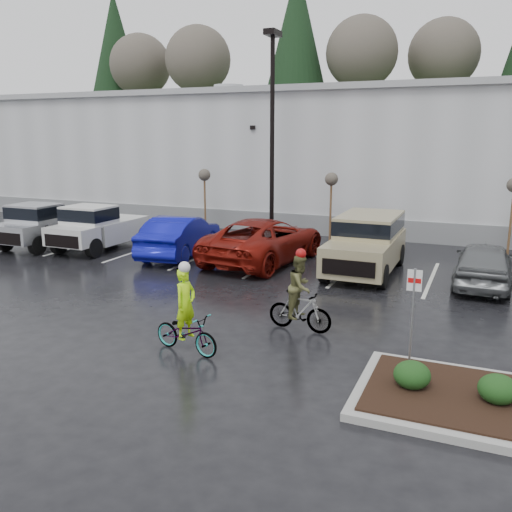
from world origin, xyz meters
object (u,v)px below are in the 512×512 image
at_px(sapling_west, 204,178).
at_px(car_blue, 180,236).
at_px(pickup_white, 104,226).
at_px(car_grey, 484,264).
at_px(lamppost, 272,115).
at_px(cyclist_hivis, 186,324).
at_px(car_red, 264,240).
at_px(sapling_mid, 331,183).
at_px(fire_lane_sign, 413,306).
at_px(suv_tan, 366,245).
at_px(cyclist_olive, 300,301).
at_px(pickup_silver, 51,223).

distance_m(sapling_west, car_blue, 5.77).
distance_m(pickup_white, car_grey, 15.39).
height_order(lamppost, car_blue, lamppost).
bearing_deg(cyclist_hivis, car_red, 21.90).
relative_size(sapling_mid, pickup_white, 0.62).
bearing_deg(car_blue, cyclist_hivis, 113.69).
bearing_deg(fire_lane_sign, car_grey, 80.18).
xyz_separation_m(suv_tan, car_grey, (3.93, -0.18, -0.28)).
bearing_deg(fire_lane_sign, suv_tan, 108.57).
xyz_separation_m(sapling_mid, cyclist_hivis, (0.48, -13.86, -2.06)).
distance_m(fire_lane_sign, cyclist_olive, 3.23).
relative_size(car_red, cyclist_hivis, 2.90).
bearing_deg(sapling_west, cyclist_olive, -52.23).
relative_size(pickup_white, cyclist_olive, 2.44).
xyz_separation_m(sapling_mid, suv_tan, (2.68, -5.01, -1.70)).
xyz_separation_m(fire_lane_sign, pickup_silver, (-16.62, 7.27, -0.43)).
xyz_separation_m(car_grey, cyclist_olive, (-4.21, -6.31, 0.04)).
xyz_separation_m(cyclist_hivis, cyclist_olive, (1.93, 2.36, 0.12)).
distance_m(car_red, cyclist_olive, 7.62).
relative_size(suv_tan, cyclist_olive, 2.40).
bearing_deg(lamppost, car_grey, -24.69).
bearing_deg(pickup_silver, cyclist_hivis, -35.19).
relative_size(sapling_mid, pickup_silver, 0.62).
xyz_separation_m(pickup_white, car_red, (7.48, 0.26, -0.12)).
bearing_deg(car_grey, car_red, -1.47).
bearing_deg(car_red, car_grey, -176.12).
height_order(fire_lane_sign, pickup_white, fire_lane_sign).
relative_size(lamppost, car_grey, 2.10).
height_order(pickup_silver, car_blue, pickup_silver).
height_order(lamppost, sapling_west, lamppost).
xyz_separation_m(car_grey, cyclist_hivis, (-6.14, -8.67, -0.08)).
xyz_separation_m(lamppost, sapling_mid, (2.50, 1.00, -2.96)).
relative_size(lamppost, pickup_silver, 1.77).
height_order(sapling_mid, pickup_silver, sapling_mid).
bearing_deg(cyclist_hivis, pickup_white, 57.34).
distance_m(sapling_mid, pickup_white, 10.29).
xyz_separation_m(car_blue, car_red, (3.56, 0.36, 0.03)).
bearing_deg(pickup_white, sapling_west, 65.99).
bearing_deg(suv_tan, lamppost, 142.25).
xyz_separation_m(sapling_mid, pickup_white, (-8.77, -5.10, -1.75)).
bearing_deg(suv_tan, cyclist_hivis, -104.00).
distance_m(suv_tan, cyclist_olive, 6.50).
bearing_deg(cyclist_olive, pickup_white, 64.98).
bearing_deg(cyclist_olive, sapling_mid, 16.62).
bearing_deg(fire_lane_sign, car_blue, 143.16).
distance_m(sapling_west, car_red, 7.35).
relative_size(car_blue, car_grey, 1.15).
bearing_deg(sapling_west, pickup_silver, -131.06).
xyz_separation_m(car_blue, suv_tan, (7.53, 0.18, 0.20)).
bearing_deg(suv_tan, fire_lane_sign, -71.43).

